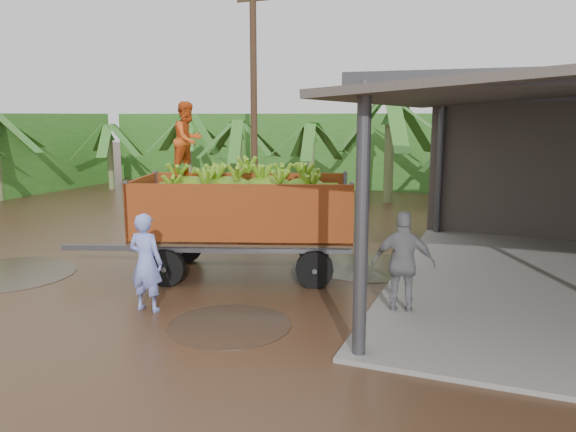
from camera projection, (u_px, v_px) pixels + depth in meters
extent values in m
plane|color=black|center=(183.00, 263.00, 13.58)|extent=(100.00, 100.00, 0.00)
cube|color=#2D661E|center=(316.00, 149.00, 28.63)|extent=(22.00, 3.00, 3.60)
cube|color=#47474C|center=(102.00, 248.00, 12.73)|extent=(1.80, 0.73, 0.12)
imported|color=#CC4C18|center=(188.00, 140.00, 12.39)|extent=(0.78, 0.92, 1.66)
imported|color=#7F8FE7|center=(146.00, 262.00, 10.16)|extent=(0.67, 0.45, 1.81)
imported|color=slate|center=(403.00, 264.00, 9.92)|extent=(1.16, 0.64, 1.88)
cylinder|color=#47301E|center=(254.00, 101.00, 20.16)|extent=(0.24, 0.24, 8.09)
cube|color=#47301E|center=(253.00, 0.00, 19.55)|extent=(1.20, 0.08, 0.08)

